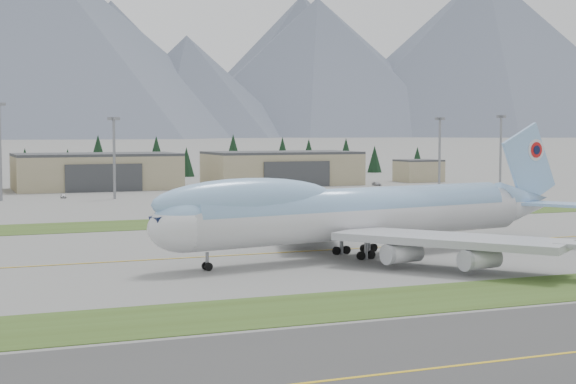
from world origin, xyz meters
name	(u,v)px	position (x,y,z in m)	size (l,w,h in m)	color
ground	(366,248)	(0.00, 0.00, 0.00)	(7000.00, 7000.00, 0.00)	slate
grass_strip_near	(522,291)	(0.00, -38.00, 0.00)	(400.00, 14.00, 0.08)	#394F1C
grass_strip_far	(263,220)	(0.00, 45.00, 0.00)	(400.00, 18.00, 0.08)	#394F1C
taxiway_line_main	(366,248)	(0.00, 0.00, 0.00)	(400.00, 0.40, 0.02)	gold
boeing_747_freighter	(358,212)	(-5.05, -7.44, 6.23)	(72.05, 61.00, 18.89)	silver
hangar_center	(96,171)	(-15.00, 149.90, 5.39)	(48.00, 26.60, 10.80)	#99916B
hangar_right	(282,168)	(45.00, 149.90, 5.39)	(48.00, 26.60, 10.80)	#99916B
control_shed	(419,171)	(95.00, 148.00, 3.80)	(14.00, 12.00, 7.60)	#99916B
floodlight_masts	(148,136)	(-7.85, 111.10, 16.11)	(198.31, 8.68, 24.63)	gray
service_vehicle_a	(63,198)	(-29.04, 117.48, 0.00)	(1.31, 3.24, 1.11)	white
service_vehicle_b	(272,190)	(33.24, 127.76, 0.00)	(1.10, 3.14, 1.03)	gold
service_vehicle_c	(377,186)	(71.17, 133.46, 0.00)	(1.72, 4.23, 1.23)	#9B9A9F
conifer_belt	(108,159)	(-0.27, 211.92, 7.09)	(273.41, 15.02, 16.31)	black
mountain_ridge_rear	(43,62)	(272.79, 2900.00, 243.54)	(4414.59, 1026.60, 513.30)	#47515F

